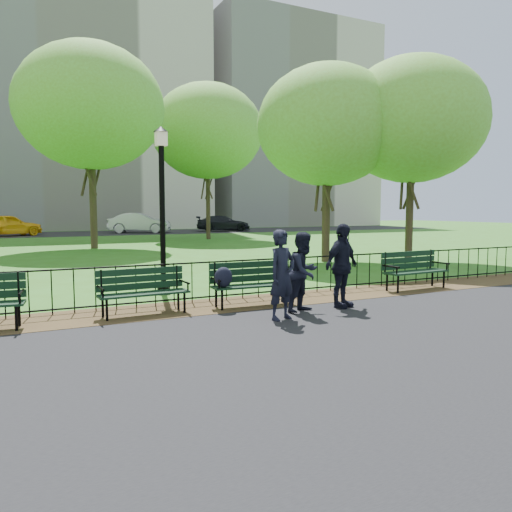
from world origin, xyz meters
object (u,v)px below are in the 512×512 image
lamppost (162,204)px  person_right (342,266)px  tree_far_c (90,107)px  tree_far_e (207,131)px  person_left (282,275)px  sedan_silver (140,223)px  tree_mid_e (412,120)px  sedan_dark (223,223)px  taxi (7,225)px  park_bench_right_a (413,266)px  person_mid (304,272)px  park_bench_left_a (143,286)px  park_bench_main (241,278)px  tree_near_e (327,126)px

lamppost → person_right: (2.82, -3.26, -1.28)m
tree_far_c → tree_far_e: 9.44m
person_left → person_right: bearing=-2.3°
person_right → sedan_silver: (3.79, 33.78, -0.02)m
tree_mid_e → sedan_dark: (3.57, 27.27, -4.65)m
tree_far_e → sedan_silver: bearing=101.5°
tree_far_e → tree_mid_e: bearing=-83.9°
tree_far_c → taxi: (-4.04, 14.73, -6.32)m
sedan_dark → tree_far_e: bearing=169.9°
tree_mid_e → sedan_silver: (-3.97, 27.47, -4.52)m
park_bench_right_a → tree_far_c: tree_far_c is taller
person_mid → sedan_silver: bearing=58.2°
park_bench_left_a → person_mid: size_ratio=1.10×
person_left → sedan_silver: bearing=63.5°
park_bench_main → sedan_silver: bearing=82.5°
park_bench_right_a → sedan_silver: size_ratio=0.37×
tree_far_c → tree_far_e: size_ratio=1.00×
park_bench_main → tree_far_c: bearing=93.4°
lamppost → tree_near_e: (7.69, 4.46, 3.01)m
park_bench_main → tree_mid_e: bearing=31.4°
tree_mid_e → tree_far_c: size_ratio=0.75×
park_bench_right_a → taxi: 33.30m
person_right → person_left: bearing=175.1°
park_bench_right_a → person_mid: size_ratio=1.19×
lamppost → person_left: 4.11m
person_mid → tree_mid_e: bearing=12.2°
tree_mid_e → park_bench_right_a: bearing=-132.4°
person_left → sedan_dark: (12.98, 34.03, -0.12)m
park_bench_right_a → lamppost: size_ratio=0.47×
lamppost → person_right: 4.50m
tree_near_e → sedan_silver: bearing=92.4°
tree_far_c → park_bench_main: bearing=-88.9°
tree_far_c → person_right: tree_far_c is taller
person_mid → sedan_silver: size_ratio=0.31×
lamppost → person_mid: (1.90, -3.29, -1.35)m
tree_mid_e → person_mid: size_ratio=4.90×
sedan_silver → tree_far_c: bearing=-178.0°
lamppost → tree_near_e: 9.39m
park_bench_main → taxi: 32.47m
lamppost → person_right: bearing=-49.2°
person_left → lamppost: bearing=89.9°
person_mid → taxi: size_ratio=0.33×
park_bench_left_a → park_bench_main: bearing=-7.6°
taxi → park_bench_right_a: bearing=171.4°
park_bench_left_a → park_bench_right_a: size_ratio=0.93×
tree_far_c → person_right: bearing=-83.3°
tree_near_e → park_bench_right_a: bearing=-105.6°
tree_near_e → tree_far_e: tree_far_e is taller
person_mid → sedan_dark: size_ratio=0.33×
park_bench_main → lamppost: (-0.99, 2.31, 1.54)m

